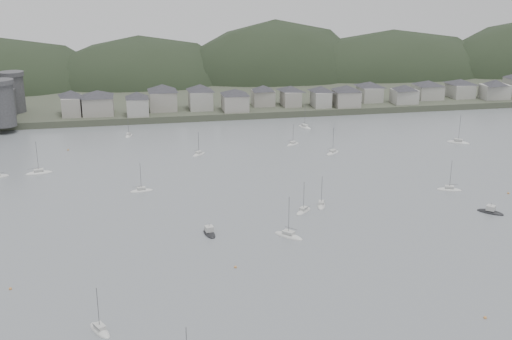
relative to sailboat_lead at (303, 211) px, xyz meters
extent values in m
plane|color=slate|center=(-9.53, -51.48, -0.18)|extent=(900.00, 900.00, 0.00)
cube|color=#383D2D|center=(-9.53, 243.52, 1.32)|extent=(900.00, 250.00, 3.00)
ellipsoid|color=black|center=(-120.40, 220.46, -10.32)|extent=(138.98, 92.48, 81.13)
ellipsoid|color=black|center=(-41.83, 221.39, -10.15)|extent=(132.08, 90.41, 79.74)
ellipsoid|color=black|center=(41.11, 221.46, -12.86)|extent=(133.88, 88.37, 101.41)
ellipsoid|color=black|center=(116.41, 216.43, -10.50)|extent=(165.81, 81.78, 82.55)
cylinder|color=#38383B|center=(-101.53, 114.52, 11.82)|extent=(10.00, 10.00, 18.00)
cylinder|color=#38383B|center=(-101.53, 142.52, 11.32)|extent=(10.00, 10.00, 17.00)
cube|color=#38383B|center=(-101.53, 128.52, 8.82)|extent=(3.50, 30.00, 12.00)
cube|color=gray|center=(-74.53, 130.49, 7.11)|extent=(8.34, 12.91, 8.59)
pyramid|color=#28272C|center=(-74.53, 130.49, 12.91)|extent=(15.78, 15.78, 3.01)
cube|color=gray|center=(-62.85, 129.85, 7.00)|extent=(13.68, 13.35, 8.36)
pyramid|color=#28272C|center=(-62.85, 129.85, 12.64)|extent=(20.07, 20.07, 2.93)
cube|color=#9B9A92|center=(-45.11, 124.54, 6.86)|extent=(9.78, 10.20, 8.08)
pyramid|color=#28272C|center=(-45.11, 124.54, 12.31)|extent=(14.83, 14.83, 2.83)
cube|color=gray|center=(-33.05, 134.17, 7.37)|extent=(12.59, 13.33, 9.09)
pyramid|color=#28272C|center=(-33.05, 134.17, 13.50)|extent=(19.24, 19.24, 3.18)
cube|color=#9B9A92|center=(-15.28, 132.62, 7.25)|extent=(10.74, 12.17, 8.87)
pyramid|color=#28272C|center=(-15.28, 132.62, 13.24)|extent=(17.01, 17.01, 3.10)
cube|color=gray|center=(0.39, 126.05, 6.66)|extent=(11.63, 12.09, 7.69)
pyramid|color=#28272C|center=(0.39, 126.05, 11.86)|extent=(17.61, 17.61, 2.69)
cube|color=gray|center=(15.72, 134.72, 6.54)|extent=(10.37, 9.35, 7.44)
pyramid|color=#28272C|center=(15.72, 134.72, 11.56)|extent=(14.65, 14.65, 2.60)
cube|color=gray|center=(29.09, 132.32, 6.43)|extent=(8.24, 12.20, 7.22)
pyramid|color=#28272C|center=(29.09, 132.32, 11.30)|extent=(15.17, 15.17, 2.53)
cube|color=#9B9A92|center=(42.96, 127.07, 6.55)|extent=(8.06, 10.91, 7.46)
pyramid|color=#28272C|center=(42.96, 127.07, 11.59)|extent=(14.08, 14.08, 2.61)
cube|color=gray|center=(55.28, 125.58, 6.65)|extent=(11.73, 11.78, 7.66)
pyramid|color=#28272C|center=(55.28, 125.58, 11.82)|extent=(17.46, 17.46, 2.68)
cube|color=#9B9A92|center=(71.10, 135.43, 6.49)|extent=(10.19, 13.02, 7.33)
pyramid|color=#28272C|center=(71.10, 135.43, 11.43)|extent=(17.23, 17.23, 2.57)
cube|color=#9B9A92|center=(86.01, 126.59, 6.26)|extent=(11.70, 9.81, 6.88)
pyramid|color=#28272C|center=(86.01, 126.59, 10.90)|extent=(15.97, 15.97, 2.41)
cube|color=#9B9A92|center=(102.87, 135.43, 6.32)|extent=(12.83, 12.48, 7.00)
pyramid|color=#28272C|center=(102.87, 135.43, 11.04)|extent=(18.79, 18.79, 2.45)
cube|color=#9B9A92|center=(121.20, 135.95, 6.30)|extent=(11.07, 13.50, 6.97)
pyramid|color=#28272C|center=(121.20, 135.95, 11.01)|extent=(18.25, 18.25, 2.44)
cube|color=#9B9A92|center=(136.48, 128.25, 6.49)|extent=(13.75, 9.12, 7.34)
pyramid|color=#28272C|center=(136.48, 128.25, 11.44)|extent=(16.97, 16.97, 2.57)
ellipsoid|color=silver|center=(0.00, 0.00, -0.13)|extent=(6.68, 6.67, 1.43)
cube|color=#B8B8B3|center=(0.00, 0.00, 0.88)|extent=(2.88, 2.88, 0.70)
cylinder|color=#3F3F42|center=(0.00, 0.00, 4.49)|extent=(0.12, 0.12, 8.94)
cylinder|color=#3F3F42|center=(0.91, -0.91, 1.43)|extent=(2.35, 2.34, 0.10)
ellipsoid|color=silver|center=(-8.59, -16.63, -0.13)|extent=(7.96, 8.42, 1.76)
cube|color=#B8B8B3|center=(-8.59, -16.63, 1.05)|extent=(3.49, 3.58, 0.70)
cylinder|color=#3F3F42|center=(-8.59, -16.63, 5.51)|extent=(0.12, 0.12, 10.98)
cylinder|color=#3F3F42|center=(-7.54, -15.45, 1.60)|extent=(2.71, 3.01, 0.10)
ellipsoid|color=silver|center=(81.51, 61.55, -0.13)|extent=(9.11, 7.72, 1.83)
cube|color=#B8B8B3|center=(81.51, 61.55, 1.08)|extent=(3.77, 3.50, 0.70)
cylinder|color=#3F3F42|center=(81.51, 61.55, 5.73)|extent=(0.12, 0.12, 11.41)
cylinder|color=#3F3F42|center=(80.17, 60.58, 1.63)|extent=(3.39, 2.49, 0.10)
ellipsoid|color=silver|center=(15.08, 72.00, -0.13)|extent=(6.75, 5.45, 1.33)
cube|color=#B8B8B3|center=(15.08, 72.00, 0.84)|extent=(2.76, 2.51, 0.70)
cylinder|color=#3F3F42|center=(15.08, 72.00, 4.19)|extent=(0.12, 0.12, 8.34)
cylinder|color=#3F3F42|center=(14.08, 72.66, 1.39)|extent=(2.56, 1.73, 0.10)
ellipsoid|color=silver|center=(-46.03, 27.00, -0.13)|extent=(7.62, 3.22, 1.48)
cube|color=#B8B8B3|center=(-46.03, 27.00, 0.91)|extent=(2.76, 1.92, 0.70)
cylinder|color=#3F3F42|center=(-46.03, 27.00, 4.64)|extent=(0.12, 0.12, 9.24)
cylinder|color=#3F3F42|center=(-47.36, 27.16, 1.46)|extent=(3.32, 0.49, 0.10)
ellipsoid|color=silver|center=(-56.03, -54.29, -0.13)|extent=(5.50, 7.64, 1.48)
cube|color=#B8B8B3|center=(-56.03, -54.29, 0.91)|extent=(2.63, 3.04, 0.70)
cylinder|color=#3F3F42|center=(-56.03, -54.29, 4.63)|extent=(0.12, 0.12, 9.23)
cylinder|color=#3F3F42|center=(-56.64, -55.47, 1.46)|extent=(1.62, 2.99, 0.10)
ellipsoid|color=silver|center=(6.51, 3.74, -0.13)|extent=(4.57, 7.62, 1.45)
cube|color=#B8B8B3|center=(6.51, 3.74, 0.89)|extent=(2.34, 2.92, 0.70)
cylinder|color=#3F3F42|center=(6.51, 3.74, 4.55)|extent=(0.12, 0.12, 9.07)
cylinder|color=#3F3F42|center=(6.94, 2.50, 1.44)|extent=(1.16, 3.12, 0.10)
ellipsoid|color=silver|center=(-49.61, 98.52, -0.13)|extent=(4.19, 7.40, 1.41)
cube|color=#B8B8B3|center=(-49.61, 98.52, 0.87)|extent=(2.19, 2.81, 0.70)
cylinder|color=#3F3F42|center=(-49.61, 98.52, 4.43)|extent=(0.12, 0.12, 8.81)
cylinder|color=#3F3F42|center=(-49.24, 97.31, 1.42)|extent=(1.01, 3.07, 0.10)
ellipsoid|color=silver|center=(-80.39, 52.40, -0.13)|extent=(9.40, 4.54, 1.80)
cube|color=#B8B8B3|center=(-80.39, 52.40, 1.07)|extent=(3.48, 2.55, 0.70)
cylinder|color=#3F3F42|center=(-80.39, 52.40, 5.66)|extent=(0.12, 0.12, 11.28)
cylinder|color=#3F3F42|center=(-81.99, 52.71, 1.62)|extent=(4.01, 0.87, 0.10)
ellipsoid|color=silver|center=(27.19, 98.52, -0.13)|extent=(5.56, 8.66, 1.66)
cube|color=#B8B8B3|center=(27.19, 98.52, 1.00)|extent=(2.77, 3.37, 0.70)
cylinder|color=#3F3F42|center=(27.19, 98.52, 5.19)|extent=(0.12, 0.12, 10.34)
cylinder|color=#3F3F42|center=(27.75, 99.90, 1.55)|extent=(1.49, 3.49, 0.10)
ellipsoid|color=silver|center=(26.97, 56.93, -0.13)|extent=(7.51, 6.97, 1.56)
cube|color=#B8B8B3|center=(26.97, 56.93, 0.95)|extent=(3.18, 3.07, 0.70)
cylinder|color=#3F3F42|center=(26.97, 56.93, 4.88)|extent=(0.12, 0.12, 9.72)
cylinder|color=#3F3F42|center=(25.91, 57.85, 1.50)|extent=(2.71, 2.36, 0.10)
ellipsoid|color=silver|center=(-23.62, 64.79, -0.13)|extent=(6.45, 6.53, 1.39)
cube|color=#B8B8B3|center=(-23.62, 64.79, 0.86)|extent=(2.80, 2.81, 0.70)
cylinder|color=#3F3F42|center=(-23.62, 64.79, 4.37)|extent=(0.12, 0.12, 8.69)
cylinder|color=#3F3F42|center=(-24.50, 65.69, 1.41)|extent=(2.26, 2.31, 0.10)
ellipsoid|color=silver|center=(50.75, 9.20, -0.13)|extent=(8.14, 5.27, 1.56)
cube|color=#B8B8B3|center=(50.75, 9.20, 0.95)|extent=(3.17, 2.62, 0.70)
cylinder|color=#3F3F42|center=(50.75, 9.20, 4.88)|extent=(0.12, 0.12, 9.73)
cylinder|color=#3F3F42|center=(52.04, 9.73, 1.50)|extent=(3.28, 1.43, 0.10)
ellipsoid|color=black|center=(53.12, -11.29, -0.13)|extent=(7.35, 7.48, 1.70)
cube|color=#B8B8B3|center=(53.12, -11.29, 1.37)|extent=(3.16, 3.16, 1.40)
cylinder|color=#3F3F42|center=(53.12, -11.29, 2.27)|extent=(0.10, 0.10, 1.20)
ellipsoid|color=black|center=(-29.01, -10.84, -0.13)|extent=(3.74, 7.66, 1.62)
cube|color=#B8B8B3|center=(-29.01, -10.84, 1.33)|extent=(2.37, 2.49, 1.40)
cylinder|color=#3F3F42|center=(-29.01, -10.84, 2.23)|extent=(0.10, 0.10, 1.20)
sphere|color=#C98443|center=(-72.93, 80.75, -0.03)|extent=(0.70, 0.70, 0.70)
sphere|color=#C98443|center=(-76.15, -33.04, -0.03)|extent=(0.70, 0.70, 0.70)
sphere|color=#C98443|center=(20.80, -64.49, -0.03)|extent=(0.70, 0.70, 0.70)
sphere|color=#C98443|center=(-25.42, -32.10, -0.03)|extent=(0.70, 0.70, 0.70)
sphere|color=#C98443|center=(67.48, 2.64, -0.03)|extent=(0.70, 0.70, 0.70)
camera|label=1|loc=(-47.01, -168.00, 68.16)|focal=44.84mm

